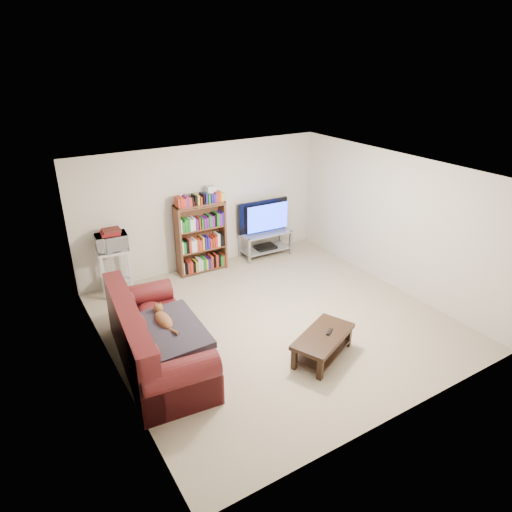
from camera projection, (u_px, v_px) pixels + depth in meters
floor at (274, 320)px, 7.30m from camera, size 5.00×5.00×0.00m
ceiling at (277, 173)px, 6.31m from camera, size 5.00×5.00×0.00m
wall_back at (204, 207)px, 8.75m from camera, size 5.00×0.00×5.00m
wall_front at (405, 332)px, 4.86m from camera, size 5.00×0.00×5.00m
wall_left at (107, 294)px, 5.62m from camera, size 0.00×5.00×5.00m
wall_right at (394, 222)px, 7.99m from camera, size 0.00×5.00×5.00m
sofa at (152, 344)px, 6.14m from camera, size 1.21×2.37×0.97m
blanket at (168, 332)px, 6.00m from camera, size 0.90×1.16×0.19m
cat at (163, 320)px, 6.14m from camera, size 0.31×0.64×0.19m
coffee_table at (323, 341)px, 6.33m from camera, size 1.14×0.89×0.37m
remote at (329, 332)px, 6.32m from camera, size 0.17×0.13×0.02m
tv_stand at (265, 240)px, 9.47m from camera, size 1.07×0.51×0.53m
television at (266, 217)px, 9.26m from camera, size 1.14×0.19×0.65m
dvd_player at (265, 247)px, 9.54m from camera, size 0.43×0.31×0.06m
bookshelf at (201, 237)px, 8.66m from camera, size 0.96×0.32×1.38m
shelf_clutter at (204, 197)px, 8.40m from camera, size 0.70×0.22×0.28m
microwave_stand at (115, 266)px, 7.90m from camera, size 0.56×0.43×0.84m
microwave at (112, 242)px, 7.71m from camera, size 0.55×0.40×0.29m
game_boxes at (110, 233)px, 7.64m from camera, size 0.33×0.30×0.05m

